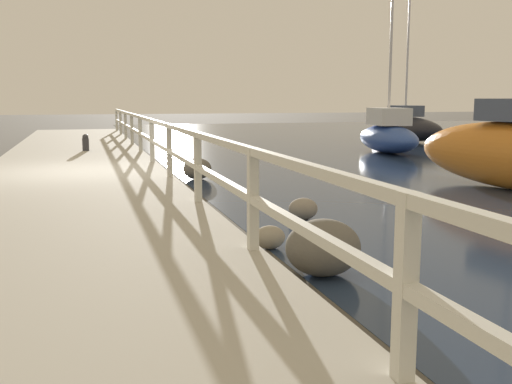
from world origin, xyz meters
TOP-DOWN VIEW (x-y plane):
  - ground_plane at (0.00, 0.00)m, footprint 120.00×120.00m
  - dock_walkway at (0.00, 0.00)m, footprint 3.79×36.00m
  - railing at (1.79, -0.00)m, footprint 0.10×32.50m
  - boulder_downstream at (2.32, -6.24)m, footprint 0.38×0.34m
  - boulder_upstream at (2.66, 0.27)m, footprint 0.65×0.58m
  - boulder_far_strip at (3.35, -4.68)m, footprint 0.44×0.40m
  - boulder_near_dock at (2.52, -7.45)m, footprint 0.79×0.71m
  - mooring_bollard at (0.28, 5.08)m, footprint 0.19×0.19m
  - sailboat_blue at (10.10, 5.15)m, footprint 1.99×4.01m
  - sailboat_black at (13.66, 10.20)m, footprint 1.55×5.61m

SIDE VIEW (x-z plane):
  - ground_plane at x=0.00m, z-range 0.00..0.00m
  - boulder_downstream at x=2.32m, z-range 0.00..0.29m
  - dock_walkway at x=0.00m, z-range 0.00..0.31m
  - boulder_far_strip at x=3.35m, z-range 0.00..0.33m
  - boulder_upstream at x=2.66m, z-range 0.00..0.49m
  - boulder_near_dock at x=2.52m, z-range 0.00..0.59m
  - mooring_bollard at x=0.28m, z-range 0.31..0.79m
  - sailboat_black at x=13.66m, z-range -2.45..3.66m
  - sailboat_blue at x=10.10m, z-range -2.95..4.17m
  - railing at x=1.79m, z-range 0.50..1.52m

